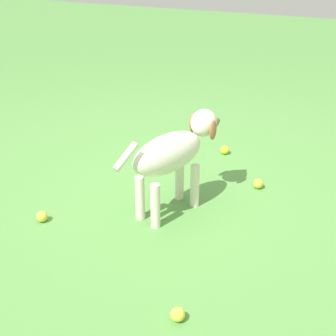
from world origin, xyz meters
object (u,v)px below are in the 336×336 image
object	(u,v)px
tennis_ball_0	(42,216)
tennis_ball_2	(225,150)
dog	(174,152)
tennis_ball_3	(178,314)
tennis_ball_1	(258,184)

from	to	relation	value
tennis_ball_0	tennis_ball_2	world-z (taller)	same
tennis_ball_0	dog	bearing A→B (deg)	-57.07
tennis_ball_3	tennis_ball_1	bearing A→B (deg)	-2.07
tennis_ball_0	tennis_ball_3	xyz separation A→B (m)	(-0.44, -1.02, 0.00)
tennis_ball_1	tennis_ball_3	distance (m)	1.32
tennis_ball_1	tennis_ball_3	world-z (taller)	same
dog	tennis_ball_2	xyz separation A→B (m)	(0.88, -0.06, -0.34)
dog	tennis_ball_2	size ratio (longest dim) A/B	12.01
tennis_ball_0	tennis_ball_3	world-z (taller)	same
tennis_ball_2	tennis_ball_3	bearing A→B (deg)	-170.04
tennis_ball_0	tennis_ball_1	bearing A→B (deg)	-50.69
tennis_ball_2	tennis_ball_3	xyz separation A→B (m)	(-1.75, -0.31, 0.00)
dog	tennis_ball_0	bearing A→B (deg)	145.19
dog	tennis_ball_1	size ratio (longest dim) A/B	12.01
tennis_ball_1	tennis_ball_2	bearing A→B (deg)	39.47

